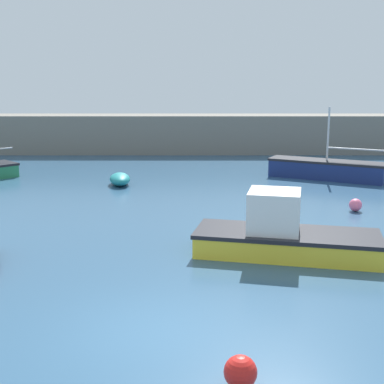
# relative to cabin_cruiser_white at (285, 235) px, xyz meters

# --- Properties ---
(ground_plane) EXTENTS (120.00, 120.00, 0.20)m
(ground_plane) POSITION_rel_cabin_cruiser_white_xyz_m (-3.54, -4.88, -0.71)
(ground_plane) COLOR #2D5170
(harbor_breakwater) EXTENTS (60.90, 2.86, 2.62)m
(harbor_breakwater) POSITION_rel_cabin_cruiser_white_xyz_m (-3.54, 22.20, 0.70)
(harbor_breakwater) COLOR slate
(harbor_breakwater) RESTS_ON ground_plane
(cabin_cruiser_white) EXTENTS (5.66, 3.05, 1.92)m
(cabin_cruiser_white) POSITION_rel_cabin_cruiser_white_xyz_m (0.00, 0.00, 0.00)
(cabin_cruiser_white) COLOR yellow
(cabin_cruiser_white) RESTS_ON ground_plane
(sailboat_short_mast) EXTENTS (6.00, 3.99, 3.68)m
(sailboat_short_mast) POSITION_rel_cabin_cruiser_white_xyz_m (4.28, 12.16, -0.12)
(sailboat_short_mast) COLOR navy
(sailboat_short_mast) RESTS_ON ground_plane
(fishing_dinghy_green) EXTENTS (1.29, 2.07, 0.58)m
(fishing_dinghy_green) POSITION_rel_cabin_cruiser_white_xyz_m (-6.19, 10.54, -0.32)
(fishing_dinghy_green) COLOR teal
(fishing_dinghy_green) RESTS_ON ground_plane
(mooring_buoy_red) EXTENTS (0.57, 0.57, 0.57)m
(mooring_buoy_red) POSITION_rel_cabin_cruiser_white_xyz_m (-1.86, -6.93, -0.33)
(mooring_buoy_red) COLOR red
(mooring_buoy_red) RESTS_ON ground_plane
(mooring_buoy_pink) EXTENTS (0.50, 0.50, 0.50)m
(mooring_buoy_pink) POSITION_rel_cabin_cruiser_white_xyz_m (3.73, 5.28, -0.36)
(mooring_buoy_pink) COLOR #EA668C
(mooring_buoy_pink) RESTS_ON ground_plane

